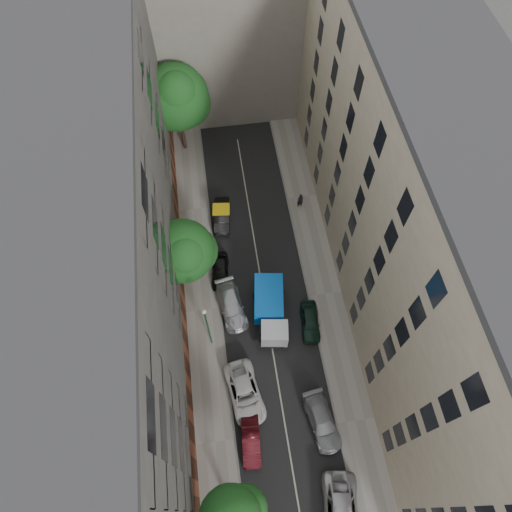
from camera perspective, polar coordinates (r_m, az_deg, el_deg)
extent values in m
plane|color=#4C4C49|center=(40.93, 1.08, -5.81)|extent=(120.00, 120.00, 0.00)
cube|color=black|center=(40.92, 1.08, -5.81)|extent=(8.00, 44.00, 0.02)
cube|color=gray|center=(40.82, -6.62, -6.74)|extent=(3.00, 44.00, 0.15)
cube|color=gray|center=(41.65, 8.61, -4.72)|extent=(3.00, 44.00, 0.15)
cube|color=#4C4A47|center=(32.85, -17.94, -0.98)|extent=(8.00, 44.00, 20.00)
cube|color=#BEAD93|center=(34.88, 19.56, 3.56)|extent=(8.00, 44.00, 20.00)
cube|color=gray|center=(52.70, -3.95, 27.57)|extent=(18.00, 12.00, 18.00)
cube|color=black|center=(39.83, 1.77, -7.35)|extent=(3.14, 6.20, 0.33)
cube|color=#B8BBBD|center=(38.17, 2.31, -9.65)|extent=(2.43, 2.06, 1.86)
cube|color=blue|center=(39.15, 1.59, -5.38)|extent=(2.96, 4.26, 1.97)
cylinder|color=black|center=(39.16, 0.72, -10.42)|extent=(0.31, 0.92, 0.92)
cylinder|color=black|center=(39.34, 3.77, -9.99)|extent=(0.31, 0.92, 0.92)
cylinder|color=black|center=(40.57, -0.09, -5.35)|extent=(0.31, 0.92, 0.92)
cylinder|color=black|center=(40.74, 2.82, -4.96)|extent=(0.31, 0.92, 0.92)
imported|color=#4D0F16|center=(37.12, -0.63, -22.13)|extent=(1.63, 3.95, 1.27)
imported|color=silver|center=(37.66, -1.42, -16.72)|extent=(3.22, 5.60, 1.47)
imported|color=#BBBAC0|center=(40.07, -3.11, -6.20)|extent=(2.77, 5.22, 1.44)
imported|color=black|center=(41.71, -4.51, -1.84)|extent=(1.92, 3.99, 1.31)
imported|color=black|center=(44.81, -4.29, 5.04)|extent=(1.95, 4.36, 1.39)
imported|color=gray|center=(37.62, 8.25, -19.81)|extent=(2.63, 4.97, 1.37)
imported|color=#142E23|center=(39.80, 6.79, -8.12)|extent=(1.92, 3.96, 1.30)
sphere|color=#1B511C|center=(32.61, -1.45, -29.04)|extent=(2.95, 2.95, 2.95)
cylinder|color=#382619|center=(41.12, -8.43, -2.06)|extent=(0.36, 0.36, 2.45)
cylinder|color=#382619|center=(39.29, -8.82, -0.64)|extent=(0.24, 0.24, 1.75)
sphere|color=#1B511C|center=(37.82, -9.17, 0.62)|extent=(5.38, 5.38, 5.38)
sphere|color=#1B511C|center=(38.68, -7.72, 0.66)|extent=(4.04, 4.04, 4.04)
sphere|color=#1B511C|center=(38.05, -10.06, -0.53)|extent=(3.77, 3.77, 3.77)
sphere|color=#1B511C|center=(36.61, -8.98, 0.30)|extent=(3.50, 3.50, 3.50)
cylinder|color=#382619|center=(50.46, -9.08, 14.56)|extent=(0.36, 0.36, 3.30)
cylinder|color=#382619|center=(48.50, -9.56, 16.88)|extent=(0.24, 0.24, 2.36)
sphere|color=#1B511C|center=(46.96, -9.99, 18.92)|extent=(6.43, 6.43, 6.43)
sphere|color=#1B511C|center=(47.96, -8.68, 18.38)|extent=(4.82, 4.82, 4.82)
sphere|color=#1B511C|center=(47.06, -10.71, 17.80)|extent=(4.50, 4.50, 4.50)
sphere|color=#1B511C|center=(45.55, -9.91, 19.46)|extent=(4.18, 4.18, 4.18)
cylinder|color=#1A5C2F|center=(36.50, -5.98, -9.01)|extent=(0.14, 0.14, 6.59)
sphere|color=silver|center=(33.36, -6.52, -6.94)|extent=(0.36, 0.36, 0.36)
imported|color=black|center=(45.54, 5.53, 6.95)|extent=(0.71, 0.52, 1.81)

